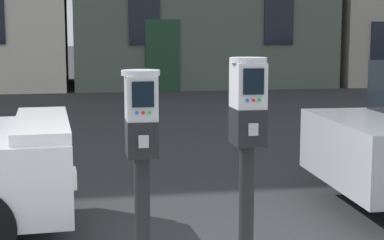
# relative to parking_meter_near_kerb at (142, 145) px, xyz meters

# --- Properties ---
(parking_meter_near_kerb) EXTENTS (0.22, 0.25, 1.36)m
(parking_meter_near_kerb) POSITION_rel_parking_meter_near_kerb_xyz_m (0.00, 0.00, 0.00)
(parking_meter_near_kerb) COLOR black
(parking_meter_near_kerb) RESTS_ON sidewalk_slab
(parking_meter_twin_adjacent) EXTENTS (0.22, 0.25, 1.43)m
(parking_meter_twin_adjacent) POSITION_rel_parking_meter_near_kerb_xyz_m (0.62, 0.00, 0.04)
(parking_meter_twin_adjacent) COLOR black
(parking_meter_twin_adjacent) RESTS_ON sidewalk_slab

